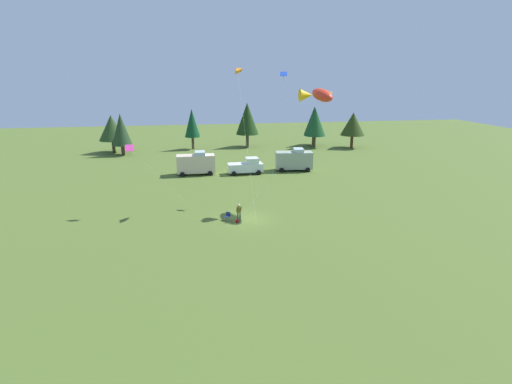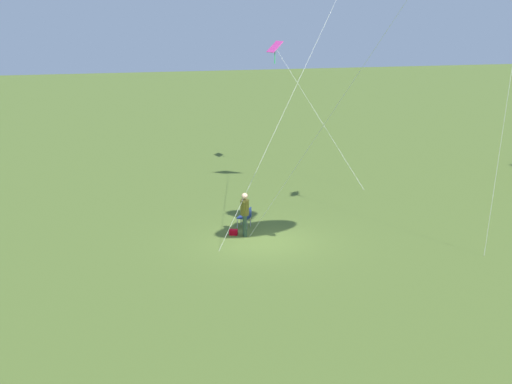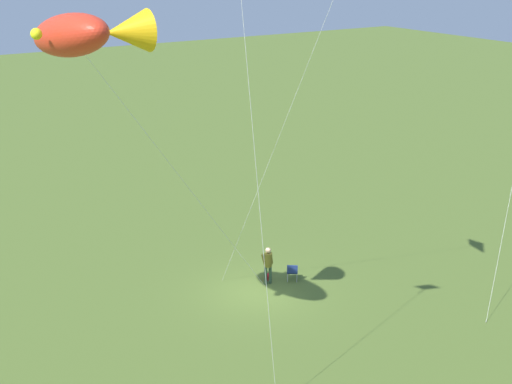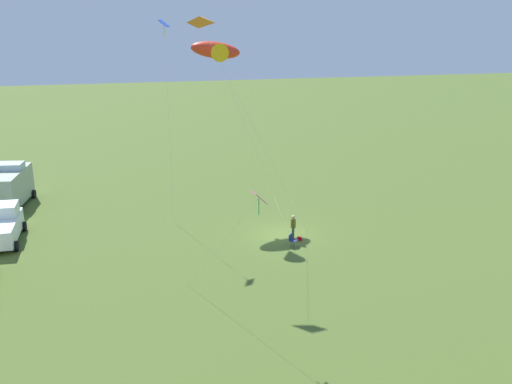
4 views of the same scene
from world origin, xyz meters
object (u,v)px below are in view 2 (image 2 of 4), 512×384
at_px(kite_diamond_rainbow, 277,51).
at_px(person_kite_flyer, 245,211).
at_px(backpack_on_grass, 233,232).
at_px(folding_chair, 246,216).

bearing_deg(kite_diamond_rainbow, person_kite_flyer, -23.89).
height_order(backpack_on_grass, kite_diamond_rainbow, kite_diamond_rainbow).
xyz_separation_m(folding_chair, kite_diamond_rainbow, (-9.27, 4.23, 6.09)).
height_order(folding_chair, kite_diamond_rainbow, kite_diamond_rainbow).
relative_size(folding_chair, kite_diamond_rainbow, 0.12).
relative_size(person_kite_flyer, folding_chair, 2.12).
distance_m(person_kite_flyer, backpack_on_grass, 1.02).
height_order(person_kite_flyer, folding_chair, person_kite_flyer).
bearing_deg(folding_chair, person_kite_flyer, 108.17).
relative_size(folding_chair, backpack_on_grass, 2.56).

